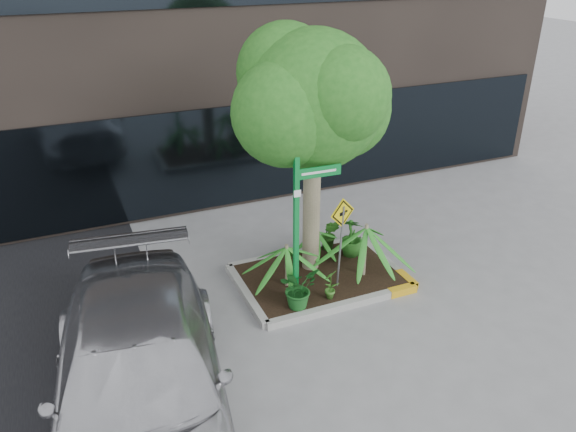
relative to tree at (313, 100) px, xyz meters
name	(u,v)px	position (x,y,z in m)	size (l,w,h in m)	color
ground	(317,290)	(-0.16, -0.68, -3.69)	(80.00, 80.00, 0.00)	gray
planter	(321,276)	(0.07, -0.41, -3.59)	(3.35, 2.36, 0.15)	#9E9E99
tree	(313,100)	(0.00, 0.00, 0.00)	(3.37, 2.99, 5.05)	gray
palm_front	(367,228)	(0.87, -0.75, -2.46)	(1.30, 1.30, 1.44)	gray
palm_left	(287,247)	(-0.74, -0.49, -2.68)	(1.03, 1.03, 1.14)	gray
palm_back	(317,232)	(0.32, 0.34, -2.96)	(0.70, 0.70, 0.77)	gray
parked_car	(140,379)	(-3.96, -2.88, -2.83)	(2.41, 5.93, 1.72)	silver
shrub_a	(298,288)	(-0.82, -1.23, -3.15)	(0.71, 0.71, 0.79)	#17531C
shrub_b	(352,237)	(1.03, 0.08, -3.10)	(0.49, 0.49, 0.87)	#25651E
shrub_c	(330,284)	(-0.15, -1.23, -3.22)	(0.33, 0.33, 0.64)	#377123
shrub_d	(330,234)	(0.70, 0.47, -3.16)	(0.41, 0.41, 0.75)	#245719
street_sign_post	(298,214)	(-0.70, -0.92, -1.79)	(0.91, 0.90, 3.07)	#0C8433
cattle_sign	(342,228)	(0.19, -0.95, -2.24)	(0.58, 0.17, 1.92)	slate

